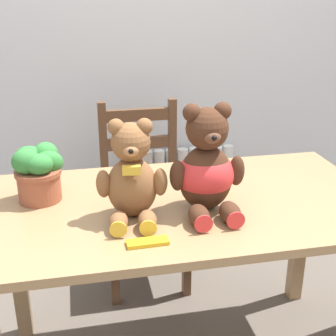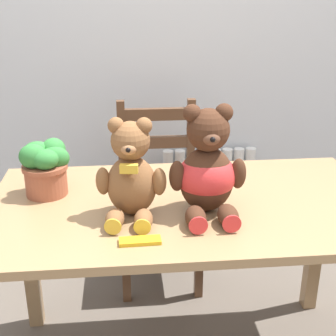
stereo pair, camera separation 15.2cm
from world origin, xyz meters
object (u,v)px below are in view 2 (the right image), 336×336
wooden_chair_behind (159,198)px  teddy_bear_right (207,171)px  chocolate_bar (140,241)px  teddy_bear_left (131,175)px  potted_plant (46,166)px

wooden_chair_behind → teddy_bear_right: size_ratio=2.51×
wooden_chair_behind → chocolate_bar: wooden_chair_behind is taller
teddy_bear_right → chocolate_bar: 0.33m
teddy_bear_left → chocolate_bar: size_ratio=2.65×
teddy_bear_right → chocolate_bar: teddy_bear_right is taller
teddy_bear_right → potted_plant: bearing=-19.5°
wooden_chair_behind → teddy_bear_right: 0.89m
wooden_chair_behind → potted_plant: 0.83m
teddy_bear_left → potted_plant: (-0.30, 0.19, -0.04)m
teddy_bear_right → chocolate_bar: (-0.23, -0.19, -0.14)m
potted_plant → chocolate_bar: potted_plant is taller
teddy_bear_right → chocolate_bar: bearing=38.7°
teddy_bear_left → potted_plant: bearing=-25.5°
potted_plant → teddy_bear_left: bearing=-32.6°
teddy_bear_left → potted_plant: 0.36m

